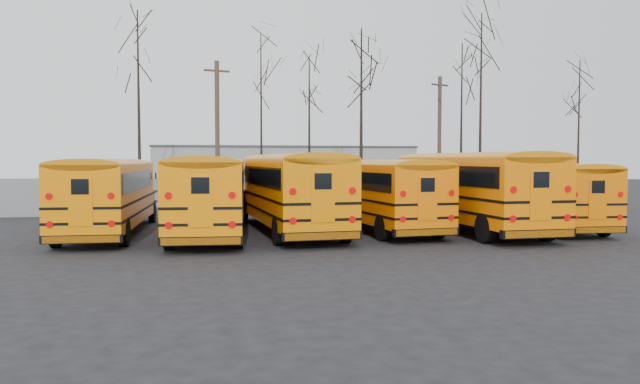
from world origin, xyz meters
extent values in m
plane|color=black|center=(0.00, 0.00, 0.00)|extent=(120.00, 120.00, 0.00)
cube|color=gray|center=(0.00, 12.00, 1.00)|extent=(40.00, 0.04, 2.00)
cube|color=#999995|center=(2.00, 32.00, 2.00)|extent=(22.00, 8.00, 4.00)
cylinder|color=black|center=(-10.42, -0.25, 0.49)|extent=(0.33, 1.00, 0.98)
cylinder|color=black|center=(-8.20, -0.37, 0.49)|extent=(0.33, 1.00, 0.98)
cylinder|color=black|center=(-9.97, 8.01, 0.49)|extent=(0.33, 1.00, 0.98)
cylinder|color=black|center=(-7.75, 7.89, 0.49)|extent=(0.33, 1.00, 0.98)
cube|color=orange|center=(-9.14, 2.89, 1.65)|extent=(2.95, 9.27, 2.31)
cube|color=orange|center=(-8.84, 8.29, 0.98)|extent=(2.30, 1.79, 0.98)
cube|color=black|center=(-9.15, 2.69, 2.16)|extent=(2.94, 8.29, 0.69)
cube|color=black|center=(-9.09, 3.72, 0.93)|extent=(3.07, 10.96, 0.09)
cube|color=black|center=(-9.09, 3.72, 1.43)|extent=(3.07, 10.96, 0.09)
cube|color=black|center=(-9.38, -1.58, 0.44)|extent=(2.53, 0.35, 0.28)
cube|color=black|center=(-8.80, 9.08, 0.44)|extent=(2.37, 0.32, 0.26)
cube|color=orange|center=(-9.38, -1.69, 1.62)|extent=(0.74, 0.08, 1.53)
cylinder|color=#B20505|center=(-10.32, -1.65, 0.93)|extent=(0.22, 0.05, 0.22)
cylinder|color=#B20505|center=(-8.45, -1.75, 0.93)|extent=(0.22, 0.05, 0.22)
cylinder|color=#B20505|center=(-10.32, -1.65, 1.82)|extent=(0.22, 0.05, 0.22)
cylinder|color=#B20505|center=(-8.45, -1.75, 1.82)|extent=(0.22, 0.05, 0.22)
cylinder|color=black|center=(-6.69, -1.49, 0.51)|extent=(0.37, 1.03, 1.01)
cylinder|color=black|center=(-4.41, -1.70, 0.51)|extent=(0.37, 1.03, 1.01)
cylinder|color=black|center=(-5.94, 6.98, 0.51)|extent=(0.37, 1.03, 1.01)
cylinder|color=black|center=(-3.66, 6.78, 0.51)|extent=(0.37, 1.03, 1.01)
cube|color=orange|center=(-5.26, 1.68, 1.70)|extent=(3.36, 9.61, 2.38)
cube|color=orange|center=(-4.76, 7.23, 1.01)|extent=(2.42, 1.92, 1.01)
cube|color=black|center=(-5.28, 1.48, 2.23)|extent=(3.31, 8.60, 0.71)
cube|color=black|center=(-5.18, 2.54, 0.96)|extent=(3.54, 11.34, 0.09)
cube|color=black|center=(-5.18, 2.54, 1.47)|extent=(3.54, 11.34, 0.09)
cube|color=black|center=(-5.67, -2.91, 0.46)|extent=(2.60, 0.45, 0.28)
cube|color=black|center=(-4.69, 8.04, 0.46)|extent=(2.44, 0.42, 0.26)
cube|color=orange|center=(-5.68, -3.02, 1.67)|extent=(0.76, 0.11, 1.57)
cylinder|color=#B20505|center=(-6.64, -2.94, 0.96)|extent=(0.23, 0.06, 0.22)
cylinder|color=#B20505|center=(-4.72, -3.11, 0.96)|extent=(0.23, 0.06, 0.22)
cylinder|color=#B20505|center=(-6.64, -2.94, 1.87)|extent=(0.23, 0.06, 0.22)
cylinder|color=#B20505|center=(-4.72, -3.11, 1.87)|extent=(0.23, 0.06, 0.22)
cylinder|color=black|center=(-3.02, -1.25, 0.53)|extent=(0.35, 1.07, 1.05)
cylinder|color=black|center=(-0.64, -1.13, 0.53)|extent=(0.35, 1.07, 1.05)
cylinder|color=black|center=(-3.46, 7.59, 0.53)|extent=(0.35, 1.07, 1.05)
cylinder|color=black|center=(-1.08, 7.71, 0.53)|extent=(0.35, 1.07, 1.05)
cube|color=orange|center=(-2.00, 2.23, 1.77)|extent=(3.12, 9.92, 2.48)
cube|color=orange|center=(-2.29, 8.02, 1.05)|extent=(2.46, 1.91, 1.05)
cube|color=black|center=(-1.99, 2.02, 2.32)|extent=(3.11, 8.87, 0.74)
cube|color=black|center=(-2.04, 3.12, 1.00)|extent=(3.24, 11.74, 0.09)
cube|color=black|center=(-2.04, 3.12, 1.53)|extent=(3.24, 11.74, 0.09)
cube|color=black|center=(-1.76, -2.56, 0.47)|extent=(2.71, 0.37, 0.30)
cube|color=black|center=(-2.33, 8.86, 0.47)|extent=(2.54, 0.34, 0.27)
cube|color=orange|center=(-1.76, -2.68, 1.74)|extent=(0.79, 0.08, 1.63)
cylinder|color=#B20505|center=(-2.76, -2.74, 1.00)|extent=(0.23, 0.05, 0.23)
cylinder|color=#B20505|center=(-0.76, -2.64, 1.00)|extent=(0.23, 0.05, 0.23)
cylinder|color=#B20505|center=(-2.76, -2.74, 1.95)|extent=(0.23, 0.05, 0.23)
cylinder|color=#B20505|center=(-0.76, -2.64, 1.95)|extent=(0.23, 0.05, 0.23)
cylinder|color=black|center=(0.86, -0.82, 0.49)|extent=(0.36, 0.99, 0.97)
cylinder|color=black|center=(3.06, -0.62, 0.49)|extent=(0.36, 0.99, 0.97)
cylinder|color=black|center=(0.15, 7.34, 0.49)|extent=(0.36, 0.99, 0.97)
cylinder|color=black|center=(2.34, 7.53, 0.49)|extent=(0.36, 0.99, 0.97)
cube|color=orange|center=(1.68, 2.43, 1.63)|extent=(3.22, 9.24, 2.29)
cube|color=orange|center=(1.22, 7.77, 0.97)|extent=(2.33, 1.84, 0.97)
cube|color=black|center=(1.70, 2.24, 2.14)|extent=(3.17, 8.27, 0.68)
cube|color=black|center=(1.61, 3.26, 0.93)|extent=(3.39, 10.91, 0.09)
cube|color=black|center=(1.61, 3.26, 1.41)|extent=(3.39, 10.91, 0.09)
cube|color=black|center=(2.07, -1.98, 0.44)|extent=(2.50, 0.43, 0.27)
cube|color=black|center=(1.15, 8.55, 0.44)|extent=(2.35, 0.40, 0.25)
cube|color=orange|center=(2.08, -2.09, 1.61)|extent=(0.73, 0.10, 1.51)
cylinder|color=#B20505|center=(1.16, -2.18, 0.93)|extent=(0.22, 0.06, 0.21)
cylinder|color=#B20505|center=(3.00, -2.02, 0.93)|extent=(0.22, 0.06, 0.21)
cylinder|color=#B20505|center=(1.16, -2.18, 1.80)|extent=(0.22, 0.06, 0.21)
cylinder|color=#B20505|center=(3.00, -2.02, 1.80)|extent=(0.22, 0.06, 0.21)
cylinder|color=black|center=(4.23, -2.16, 0.53)|extent=(0.32, 1.08, 1.07)
cylinder|color=black|center=(6.65, -2.11, 0.53)|extent=(0.32, 1.08, 1.07)
cylinder|color=black|center=(4.04, 6.82, 0.53)|extent=(0.32, 1.08, 1.07)
cylinder|color=black|center=(6.45, 6.87, 0.53)|extent=(0.32, 1.08, 1.07)
cube|color=orange|center=(5.36, 1.34, 1.79)|extent=(2.89, 10.01, 2.51)
cube|color=orange|center=(5.24, 7.22, 1.07)|extent=(2.45, 1.87, 1.07)
cube|color=black|center=(5.37, 1.12, 2.35)|extent=(2.91, 8.94, 0.75)
cube|color=black|center=(5.34, 2.25, 1.02)|extent=(2.96, 11.85, 0.10)
cube|color=black|center=(5.34, 2.25, 1.55)|extent=(2.96, 11.85, 0.10)
cube|color=black|center=(5.47, -3.53, 0.48)|extent=(2.74, 0.30, 0.30)
cube|color=black|center=(5.22, 8.08, 0.48)|extent=(2.57, 0.27, 0.28)
cube|color=orange|center=(5.47, -3.65, 1.77)|extent=(0.80, 0.06, 1.66)
cylinder|color=#B20505|center=(4.46, -3.68, 1.02)|extent=(0.24, 0.05, 0.24)
cylinder|color=#B20505|center=(6.49, -3.63, 1.02)|extent=(0.24, 0.05, 0.24)
cylinder|color=#B20505|center=(4.46, -3.68, 1.98)|extent=(0.24, 0.05, 0.24)
cylinder|color=#B20505|center=(6.49, -3.63, 1.98)|extent=(0.24, 0.05, 0.24)
cylinder|color=black|center=(7.53, -1.09, 0.46)|extent=(0.33, 0.94, 0.92)
cylinder|color=black|center=(9.61, -1.26, 0.46)|extent=(0.33, 0.94, 0.92)
cylinder|color=black|center=(8.16, 6.64, 0.46)|extent=(0.33, 0.94, 0.92)
cylinder|color=black|center=(10.24, 6.47, 0.46)|extent=(0.33, 0.94, 0.92)
cube|color=orange|center=(8.82, 1.81, 1.55)|extent=(3.00, 8.74, 2.17)
cube|color=orange|center=(9.23, 6.87, 0.92)|extent=(2.20, 1.73, 0.92)
cube|color=black|center=(8.80, 1.63, 2.03)|extent=(2.96, 7.82, 0.65)
cube|color=black|center=(8.88, 2.60, 0.88)|extent=(3.15, 10.33, 0.08)
cube|color=black|center=(8.88, 2.60, 1.34)|extent=(3.15, 10.33, 0.08)
cube|color=black|center=(8.48, -2.37, 0.42)|extent=(2.37, 0.39, 0.26)
cube|color=black|center=(9.29, 7.61, 0.42)|extent=(2.22, 0.36, 0.24)
cube|color=orange|center=(8.47, -2.47, 1.52)|extent=(0.69, 0.09, 1.43)
cylinder|color=#B20505|center=(7.59, -2.41, 0.88)|extent=(0.21, 0.05, 0.20)
cylinder|color=#B20505|center=(9.34, -2.55, 0.88)|extent=(0.21, 0.05, 0.20)
cylinder|color=#B20505|center=(7.59, -2.41, 1.71)|extent=(0.21, 0.05, 0.20)
cylinder|color=#B20505|center=(9.34, -2.55, 1.71)|extent=(0.21, 0.05, 0.20)
cylinder|color=#493629|center=(-4.38, 14.76, 4.37)|extent=(0.27, 0.27, 8.73)
cube|color=#493629|center=(-4.38, 14.76, 8.15)|extent=(1.53, 0.49, 0.12)
cylinder|color=#433526|center=(10.85, 17.96, 4.33)|extent=(0.27, 0.27, 8.65)
cube|color=#433526|center=(10.85, 17.96, 8.07)|extent=(1.45, 0.74, 0.12)
cone|color=black|center=(-8.87, 15.49, 5.81)|extent=(0.26, 0.26, 11.62)
cone|color=black|center=(-1.69, 15.65, 5.28)|extent=(0.26, 0.26, 10.57)
cone|color=black|center=(1.44, 16.42, 4.70)|extent=(0.26, 0.26, 9.39)
cone|color=black|center=(5.00, 16.99, 5.73)|extent=(0.26, 0.26, 11.46)
cone|color=black|center=(10.99, 14.74, 5.17)|extent=(0.26, 0.26, 10.33)
cone|color=black|center=(13.60, 17.39, 6.47)|extent=(0.26, 0.26, 12.94)
cone|color=black|center=(19.02, 14.23, 4.72)|extent=(0.26, 0.26, 9.45)
camera|label=1|loc=(-5.98, -22.44, 2.98)|focal=35.00mm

